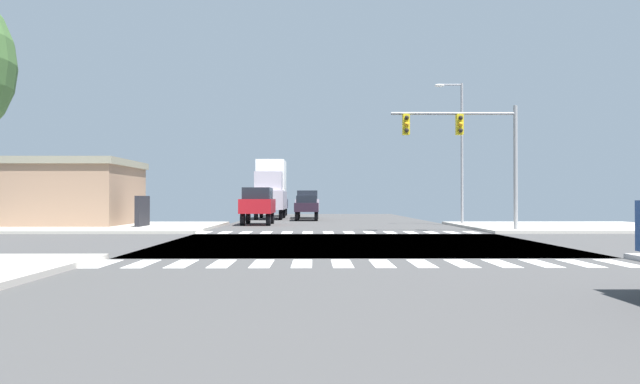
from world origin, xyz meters
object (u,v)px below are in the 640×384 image
object	(u,v)px
street_lamp	(458,141)
sedan_trailing_2	(307,206)
suv_leading_2	(307,202)
suv_nearside_1	(258,203)
traffic_signal_mast	(466,139)
bank_building	(31,193)
box_truck_queued_1	(271,188)
suv_middle_3	(277,202)

from	to	relation	value
street_lamp	sedan_trailing_2	size ratio (longest dim) A/B	2.05
street_lamp	suv_leading_2	bearing A→B (deg)	122.92
suv_nearside_1	traffic_signal_mast	bearing A→B (deg)	140.88
suv_leading_2	sedan_trailing_2	xyz separation A→B (m)	(0.00, -5.60, -0.28)
bank_building	box_truck_queued_1	bearing A→B (deg)	47.45
traffic_signal_mast	suv_middle_3	size ratio (longest dim) A/B	1.35
traffic_signal_mast	suv_middle_3	bearing A→B (deg)	110.80
bank_building	sedan_trailing_2	bearing A→B (deg)	33.17
suv_nearside_1	box_truck_queued_1	world-z (taller)	box_truck_queued_1
street_lamp	suv_leading_2	distance (m)	17.88
traffic_signal_mast	sedan_trailing_2	size ratio (longest dim) A/B	1.45
street_lamp	suv_leading_2	xyz separation A→B (m)	(-9.50, 14.67, -3.82)
suv_nearside_1	sedan_trailing_2	world-z (taller)	suv_nearside_1
street_lamp	suv_nearside_1	size ratio (longest dim) A/B	1.92
suv_leading_2	suv_middle_3	xyz separation A→B (m)	(-3.00, 6.51, 0.00)
box_truck_queued_1	sedan_trailing_2	size ratio (longest dim) A/B	1.67
sedan_trailing_2	suv_nearside_1	bearing A→B (deg)	69.40
street_lamp	bank_building	distance (m)	25.90
traffic_signal_mast	box_truck_queued_1	bearing A→B (deg)	118.04
traffic_signal_mast	suv_leading_2	world-z (taller)	traffic_signal_mast
street_lamp	suv_middle_3	xyz separation A→B (m)	(-12.50, 21.18, -3.82)
box_truck_queued_1	suv_leading_2	bearing A→B (deg)	-148.63
sedan_trailing_2	street_lamp	bearing A→B (deg)	136.32
suv_nearside_1	bank_building	bearing A→B (deg)	11.09
suv_leading_2	suv_middle_3	bearing A→B (deg)	-65.26
suv_leading_2	sedan_trailing_2	distance (m)	5.61
bank_building	suv_nearside_1	bearing A→B (deg)	11.09
box_truck_queued_1	sedan_trailing_2	bearing A→B (deg)	128.50
bank_building	suv_leading_2	world-z (taller)	bank_building
traffic_signal_mast	suv_nearside_1	bearing A→B (deg)	140.88
traffic_signal_mast	suv_leading_2	distance (m)	24.17
box_truck_queued_1	suv_leading_2	world-z (taller)	box_truck_queued_1
traffic_signal_mast	bank_building	bearing A→B (deg)	165.18
traffic_signal_mast	bank_building	world-z (taller)	traffic_signal_mast
street_lamp	sedan_trailing_2	bearing A→B (deg)	136.32
street_lamp	suv_nearside_1	xyz separation A→B (m)	(-12.50, 1.08, -3.82)
street_lamp	suv_nearside_1	world-z (taller)	street_lamp
suv_nearside_1	suv_leading_2	bearing A→B (deg)	-102.45
suv_leading_2	box_truck_queued_1	bearing A→B (deg)	31.37
suv_middle_3	suv_nearside_1	bearing A→B (deg)	90.00
box_truck_queued_1	street_lamp	bearing A→B (deg)	134.22
bank_building	box_truck_queued_1	distance (m)	19.47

